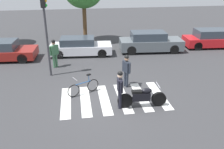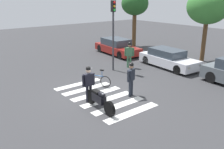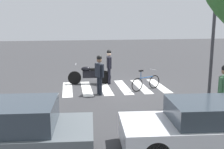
% 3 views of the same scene
% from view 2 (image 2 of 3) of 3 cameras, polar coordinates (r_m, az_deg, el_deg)
% --- Properties ---
extents(ground_plane, '(60.00, 60.00, 0.00)m').
position_cam_2_polar(ground_plane, '(12.15, -2.47, -5.19)').
color(ground_plane, '#38383A').
extents(police_motorcycle, '(2.20, 0.62, 1.05)m').
position_cam_2_polar(police_motorcycle, '(10.64, -2.98, -5.96)').
color(police_motorcycle, black).
rests_on(police_motorcycle, ground_plane).
extents(leaning_bicycle, '(1.56, 0.79, 0.98)m').
position_cam_2_polar(leaning_bicycle, '(13.45, -3.55, -1.21)').
color(leaning_bicycle, black).
rests_on(leaning_bicycle, ground_plane).
extents(officer_on_foot, '(0.23, 0.66, 1.76)m').
position_cam_2_polar(officer_on_foot, '(11.24, -5.56, -1.67)').
color(officer_on_foot, black).
rests_on(officer_on_foot, ground_plane).
extents(officer_by_motorcycle, '(0.36, 0.62, 1.75)m').
position_cam_2_polar(officer_by_motorcycle, '(11.88, 4.54, -0.57)').
color(officer_by_motorcycle, '#1E232D').
rests_on(officer_by_motorcycle, ground_plane).
extents(pedestrian_bystander, '(0.54, 0.46, 1.79)m').
position_cam_2_polar(pedestrian_bystander, '(16.79, 4.12, 5.09)').
color(pedestrian_bystander, '#3F724C').
rests_on(pedestrian_bystander, ground_plane).
extents(crosswalk_stripes, '(4.95, 2.89, 0.01)m').
position_cam_2_polar(crosswalk_stripes, '(12.15, -2.47, -5.17)').
color(crosswalk_stripes, silver).
rests_on(crosswalk_stripes, ground_plane).
extents(car_maroon_wagon, '(4.67, 2.18, 1.34)m').
position_cam_2_polar(car_maroon_wagon, '(20.87, 1.18, 6.58)').
color(car_maroon_wagon, black).
rests_on(car_maroon_wagon, ground_plane).
extents(car_white_van, '(4.51, 2.02, 1.28)m').
position_cam_2_polar(car_white_van, '(17.39, 13.15, 3.68)').
color(car_white_van, black).
rests_on(car_white_van, ground_plane).
extents(traffic_light_pole, '(0.34, 0.26, 4.55)m').
position_cam_2_polar(traffic_light_pole, '(15.76, 0.31, 11.64)').
color(traffic_light_pole, '#38383D').
rests_on(traffic_light_pole, ground_plane).
extents(street_tree_near, '(2.59, 2.59, 5.22)m').
position_cam_2_polar(street_tree_near, '(24.16, 5.43, 16.19)').
color(street_tree_near, brown).
rests_on(street_tree_near, ground_plane).
extents(street_tree_mid, '(3.01, 3.01, 5.37)m').
position_cam_2_polar(street_tree_mid, '(19.38, 21.76, 14.66)').
color(street_tree_mid, brown).
rests_on(street_tree_mid, ground_plane).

